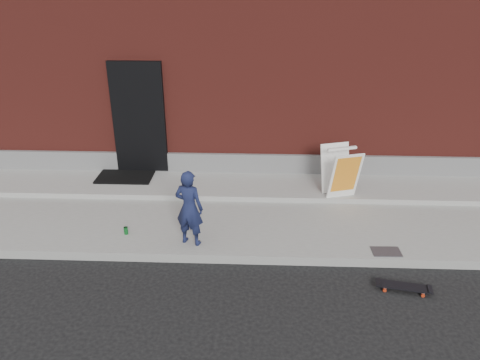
{
  "coord_description": "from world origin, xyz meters",
  "views": [
    {
      "loc": [
        -0.21,
        -5.97,
        4.15
      ],
      "look_at": [
        -0.49,
        0.8,
        1.06
      ],
      "focal_mm": 35.0,
      "sensor_mm": 36.0,
      "label": 1
    }
  ],
  "objects_px": {
    "child": "(189,208)",
    "pizza_sign": "(341,172)",
    "soda_can": "(126,231)",
    "skateboard": "(404,287)"
  },
  "relations": [
    {
      "from": "child",
      "to": "pizza_sign",
      "type": "height_order",
      "value": "child"
    },
    {
      "from": "child",
      "to": "skateboard",
      "type": "height_order",
      "value": "child"
    },
    {
      "from": "child",
      "to": "soda_can",
      "type": "distance_m",
      "value": 1.25
    },
    {
      "from": "child",
      "to": "pizza_sign",
      "type": "relative_size",
      "value": 1.32
    },
    {
      "from": "pizza_sign",
      "to": "soda_can",
      "type": "distance_m",
      "value": 3.97
    },
    {
      "from": "child",
      "to": "soda_can",
      "type": "relative_size",
      "value": 9.97
    },
    {
      "from": "soda_can",
      "to": "pizza_sign",
      "type": "bearing_deg",
      "value": 21.02
    },
    {
      "from": "pizza_sign",
      "to": "soda_can",
      "type": "relative_size",
      "value": 7.52
    },
    {
      "from": "skateboard",
      "to": "soda_can",
      "type": "xyz_separation_m",
      "value": [
        -4.22,
        1.11,
        0.14
      ]
    },
    {
      "from": "pizza_sign",
      "to": "soda_can",
      "type": "height_order",
      "value": "pizza_sign"
    }
  ]
}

